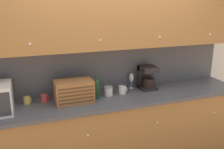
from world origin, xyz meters
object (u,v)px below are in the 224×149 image
Objects in this scene: mug_blue_second at (122,90)px; coffee_maker at (147,77)px; mug_patterned_third at (27,100)px; mug at (45,98)px; bread_box at (74,91)px; wine_glass at (131,78)px; storage_canister at (108,91)px; wine_bottle at (97,88)px.

coffee_maker is (0.41, 0.07, 0.11)m from mug_blue_second.
mug is at bearing -1.31° from mug_patterned_third.
bread_box reaches higher than wine_glass.
mug is 0.80× the size of storage_canister.
bread_box is 1.50× the size of wine_bottle.
mug is 0.30× the size of coffee_maker.
storage_canister is at bearing 8.43° from bread_box.
wine_bottle is at bearing -174.58° from mug_blue_second.
mug is at bearing 175.31° from storage_canister.
mug_blue_second is 0.32× the size of coffee_maker.
mug_patterned_third is at bearing 175.99° from storage_canister.
mug_blue_second is (0.37, 0.03, -0.08)m from wine_bottle.
mug is 0.38m from bread_box.
storage_canister is at bearing 9.02° from wine_bottle.
wine_glass is at bearing 3.72° from mug_patterned_third.
coffee_maker reaches higher than wine_bottle.
mug_patterned_third is at bearing -179.58° from coffee_maker.
mug_patterned_third is 0.57m from bread_box.
bread_box is 0.47m from storage_canister.
storage_canister is 0.55× the size of wine_glass.
mug_blue_second is 0.48× the size of wine_glass.
wine_glass reaches higher than mug.
mug is at bearing -175.43° from wine_glass.
mug_blue_second is at bearing 6.62° from bread_box.
wine_bottle is at bearing -6.59° from mug_patterned_third.
mug is 1.01m from mug_blue_second.
wine_bottle is 2.88× the size of mug_blue_second.
mug_patterned_third is at bearing 178.69° from mug.
mug_patterned_third is 0.86× the size of mug_blue_second.
mug_blue_second is (1.00, -0.06, 0.00)m from mug.
coffee_maker is (1.07, 0.15, 0.03)m from bread_box.
coffee_maker is (1.61, 0.01, 0.12)m from mug_patterned_third.
mug_patterned_third is 0.30× the size of wine_bottle.
storage_canister is (0.80, -0.07, 0.01)m from mug.
storage_canister reaches higher than mug_blue_second.
coffee_maker is at bearing 8.04° from bread_box.
mug_patterned_third is at bearing 165.62° from bread_box.
mug_blue_second reaches higher than mug.
mug is 0.21× the size of bread_box.
mug_patterned_third is 0.28× the size of coffee_maker.
bread_box is 0.89m from wine_glass.
wine_glass is at bearing 18.41° from wine_bottle.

